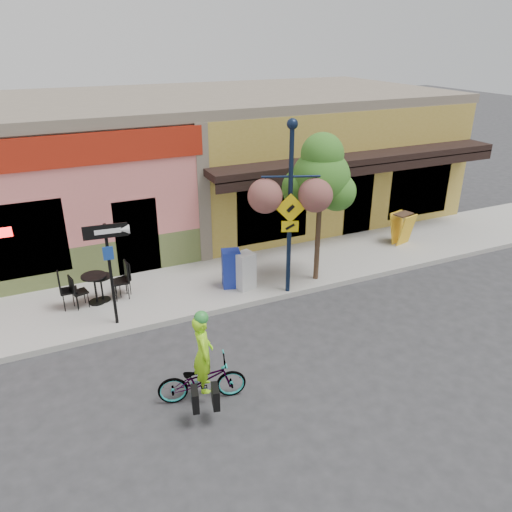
{
  "coord_description": "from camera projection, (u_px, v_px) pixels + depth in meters",
  "views": [
    {
      "loc": [
        -5.35,
        -9.65,
        6.41
      ],
      "look_at": [
        -0.7,
        0.5,
        1.4
      ],
      "focal_mm": 35.0,
      "sensor_mm": 36.0,
      "label": 1
    }
  ],
  "objects": [
    {
      "name": "cafe_set_right",
      "position": [
        101.0,
        285.0,
        12.59
      ],
      "size": [
        1.61,
        1.05,
        0.89
      ],
      "primitive_type": null,
      "rotation": [
        0.0,
        0.0,
        0.22
      ],
      "color": "black",
      "rests_on": "sidewalk"
    },
    {
      "name": "newspaper_box_grey",
      "position": [
        245.0,
        271.0,
        13.19
      ],
      "size": [
        0.56,
        0.53,
        1.01
      ],
      "primitive_type": null,
      "rotation": [
        0.0,
        0.0,
        0.25
      ],
      "color": "beige",
      "rests_on": "sidewalk"
    },
    {
      "name": "newspaper_box_blue",
      "position": [
        231.0,
        269.0,
        13.28
      ],
      "size": [
        0.56,
        0.52,
        1.04
      ],
      "primitive_type": null,
      "rotation": [
        0.0,
        0.0,
        -0.25
      ],
      "color": "navy",
      "rests_on": "sidewalk"
    },
    {
      "name": "one_way_sign",
      "position": [
        111.0,
        275.0,
        11.28
      ],
      "size": [
        0.97,
        0.29,
        2.49
      ],
      "primitive_type": null,
      "rotation": [
        0.0,
        0.0,
        -0.09
      ],
      "color": "black",
      "rests_on": "sidewalk"
    },
    {
      "name": "curb",
      "position": [
        279.0,
        297.0,
        13.09
      ],
      "size": [
        24.0,
        0.12,
        0.15
      ],
      "primitive_type": "cube",
      "color": "#A8A59E",
      "rests_on": "ground"
    },
    {
      "name": "street_tree",
      "position": [
        319.0,
        209.0,
        13.08
      ],
      "size": [
        2.01,
        2.01,
        4.07
      ],
      "primitive_type": null,
      "rotation": [
        0.0,
        0.0,
        -0.32
      ],
      "color": "#3D7A26",
      "rests_on": "sidewalk"
    },
    {
      "name": "bicycle",
      "position": [
        202.0,
        380.0,
        9.38
      ],
      "size": [
        1.76,
        0.95,
        0.88
      ],
      "primitive_type": "imported",
      "rotation": [
        0.0,
        0.0,
        1.34
      ],
      "color": "maroon",
      "rests_on": "ground"
    },
    {
      "name": "lamp_post",
      "position": [
        290.0,
        210.0,
        12.33
      ],
      "size": [
        1.54,
        1.05,
        4.48
      ],
      "primitive_type": null,
      "rotation": [
        0.0,
        0.0,
        -0.37
      ],
      "color": "#0F1B31",
      "rests_on": "sidewalk"
    },
    {
      "name": "cyclist_rider",
      "position": [
        204.0,
        364.0,
        9.26
      ],
      "size": [
        0.49,
        0.64,
        1.55
      ],
      "primitive_type": "imported",
      "rotation": [
        0.0,
        0.0,
        1.34
      ],
      "color": "#A5FF1A",
      "rests_on": "ground"
    },
    {
      "name": "sandwich_board",
      "position": [
        407.0,
        230.0,
        15.89
      ],
      "size": [
        0.71,
        0.59,
        1.03
      ],
      "primitive_type": null,
      "rotation": [
        0.0,
        0.0,
        0.26
      ],
      "color": "yellow",
      "rests_on": "sidewalk"
    },
    {
      "name": "cafe_set_left",
      "position": [
        95.0,
        285.0,
        12.47
      ],
      "size": [
        1.68,
        0.87,
        1.0
      ],
      "primitive_type": null,
      "rotation": [
        0.0,
        0.0,
        -0.02
      ],
      "color": "black",
      "rests_on": "sidewalk"
    },
    {
      "name": "ground",
      "position": [
        289.0,
        309.0,
        12.66
      ],
      "size": [
        90.0,
        90.0,
        0.0
      ],
      "primitive_type": "plane",
      "color": "#2D2D30",
      "rests_on": "ground"
    },
    {
      "name": "building",
      "position": [
        193.0,
        159.0,
        17.96
      ],
      "size": [
        18.2,
        8.2,
        4.5
      ],
      "primitive_type": null,
      "color": "#DF736E",
      "rests_on": "ground"
    },
    {
      "name": "sidewalk",
      "position": [
        256.0,
        275.0,
        14.29
      ],
      "size": [
        24.0,
        3.0,
        0.15
      ],
      "primitive_type": "cube",
      "color": "#9E9B93",
      "rests_on": "ground"
    }
  ]
}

